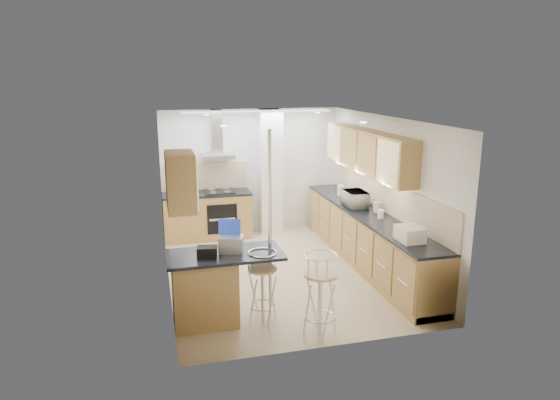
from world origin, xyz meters
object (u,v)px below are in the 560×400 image
object	(u,v)px
microwave	(356,199)
bread_bin	(410,234)
bar_stool_near	(263,287)
laptop	(231,244)
bar_stool_end	(320,295)

from	to	relation	value
microwave	bread_bin	xyz separation A→B (m)	(0.00, -1.90, -0.04)
microwave	bar_stool_near	bearing A→B (deg)	132.89
laptop	bread_bin	world-z (taller)	laptop
laptop	bar_stool_end	bearing A→B (deg)	-17.88
laptop	bar_stool_end	distance (m)	1.29
microwave	laptop	distance (m)	3.03
laptop	bread_bin	bearing A→B (deg)	14.04
microwave	bar_stool_end	size ratio (longest dim) A/B	0.47
laptop	bread_bin	xyz separation A→B (m)	(2.46, -0.13, -0.02)
laptop	microwave	bearing A→B (deg)	52.72
bar_stool_end	bread_bin	distance (m)	1.66
bar_stool_near	laptop	bearing A→B (deg)	171.90
microwave	bar_stool_end	xyz separation A→B (m)	(-1.48, -2.45, -0.53)
bar_stool_near	bread_bin	distance (m)	2.16
microwave	bread_bin	world-z (taller)	microwave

